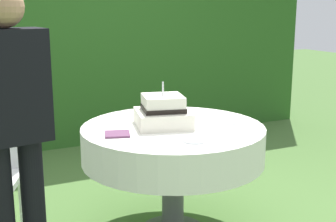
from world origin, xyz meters
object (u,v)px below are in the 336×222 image
object	(u,v)px
serving_plate_near	(230,122)
standing_person	(12,126)
wedding_cake	(163,112)
serving_plate_far	(194,140)
cake_table	(173,144)
napkin_stack	(117,134)

from	to	relation	value
serving_plate_near	standing_person	bearing A→B (deg)	-172.02
wedding_cake	standing_person	xyz separation A→B (m)	(-0.97, -0.32, 0.09)
wedding_cake	serving_plate_far	xyz separation A→B (m)	(0.02, -0.39, -0.08)
cake_table	serving_plate_near	world-z (taller)	serving_plate_near
standing_person	serving_plate_far	bearing A→B (deg)	-3.74
serving_plate_near	cake_table	bearing A→B (deg)	165.99
cake_table	wedding_cake	bearing A→B (deg)	146.33
wedding_cake	napkin_stack	distance (m)	0.36
standing_person	wedding_cake	bearing A→B (deg)	18.52
serving_plate_near	standing_person	distance (m)	1.42
serving_plate_far	standing_person	xyz separation A→B (m)	(-0.98, 0.06, 0.18)
cake_table	napkin_stack	xyz separation A→B (m)	(-0.39, -0.04, 0.13)
cake_table	standing_person	bearing A→B (deg)	-164.14
cake_table	napkin_stack	distance (m)	0.42
wedding_cake	serving_plate_far	world-z (taller)	wedding_cake
serving_plate_near	napkin_stack	bearing A→B (deg)	176.35
napkin_stack	standing_person	distance (m)	0.69
serving_plate_near	standing_person	world-z (taller)	standing_person
napkin_stack	serving_plate_far	bearing A→B (deg)	-40.70
napkin_stack	cake_table	bearing A→B (deg)	6.50
napkin_stack	standing_person	bearing A→B (deg)	-158.62
cake_table	wedding_cake	size ratio (longest dim) A/B	2.91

